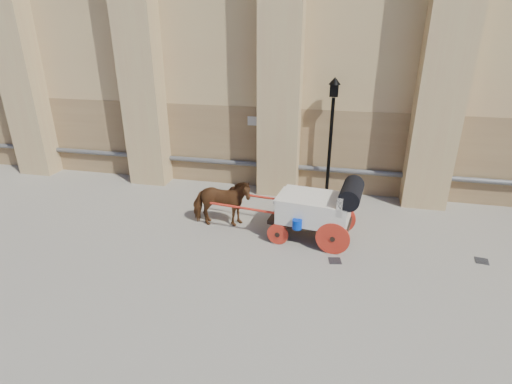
# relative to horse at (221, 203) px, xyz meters

# --- Properties ---
(ground) EXTENTS (90.00, 90.00, 0.00)m
(ground) POSITION_rel_horse_xyz_m (2.22, -0.58, -0.76)
(ground) COLOR gray
(ground) RESTS_ON ground
(horse) EXTENTS (1.91, 1.10, 1.52)m
(horse) POSITION_rel_horse_xyz_m (0.00, 0.00, 0.00)
(horse) COLOR #573117
(horse) RESTS_ON ground
(carriage) EXTENTS (4.36, 1.66, 1.86)m
(carriage) POSITION_rel_horse_xyz_m (2.92, -0.22, 0.24)
(carriage) COLOR black
(carriage) RESTS_ON ground
(street_lamp) EXTENTS (0.39, 0.39, 4.16)m
(street_lamp) POSITION_rel_horse_xyz_m (3.00, 2.93, 1.46)
(street_lamp) COLOR black
(street_lamp) RESTS_ON ground
(drain_grate_near) EXTENTS (0.37, 0.37, 0.01)m
(drain_grate_near) POSITION_rel_horse_xyz_m (3.47, -1.26, -0.75)
(drain_grate_near) COLOR black
(drain_grate_near) RESTS_ON ground
(drain_grate_far) EXTENTS (0.36, 0.36, 0.01)m
(drain_grate_far) POSITION_rel_horse_xyz_m (7.23, -0.43, -0.75)
(drain_grate_far) COLOR black
(drain_grate_far) RESTS_ON ground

